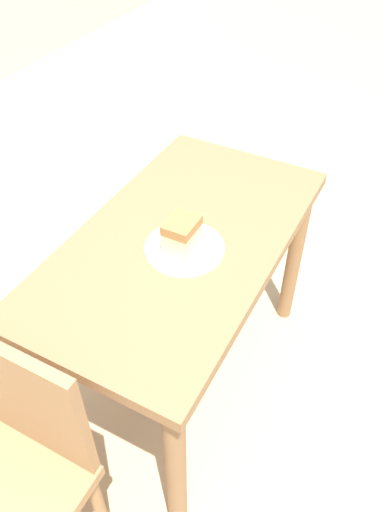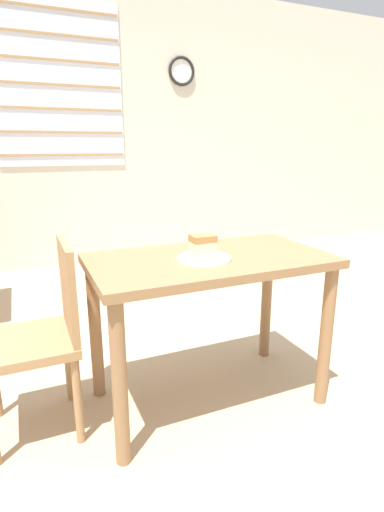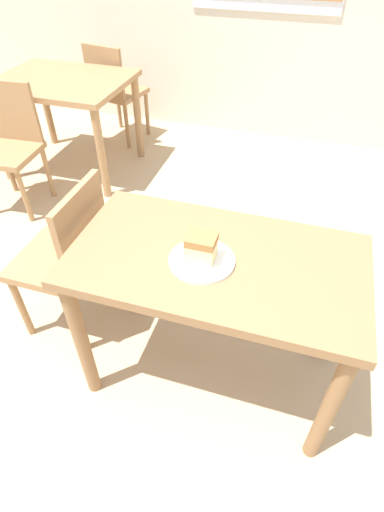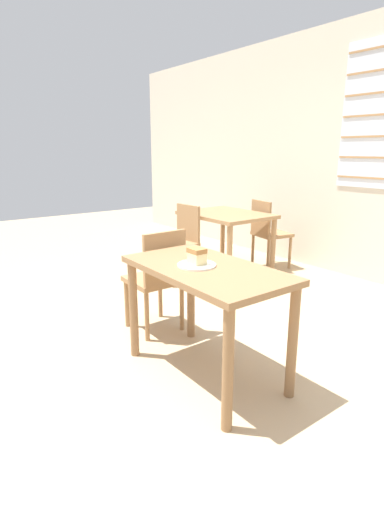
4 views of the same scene
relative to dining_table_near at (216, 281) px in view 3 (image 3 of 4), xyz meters
The scene contains 8 objects.
ground_plane 0.70m from the dining_table_near, 105.16° to the right, with size 14.00×14.00×0.00m, color tan.
dining_table_near is the anchor object (origin of this frame).
dining_table_far 2.26m from the dining_table_near, 135.40° to the left, with size 0.98×0.77×0.73m.
chair_near_window 0.76m from the dining_table_near, behind, with size 0.39×0.39×0.85m.
chair_far_corner 2.00m from the dining_table_near, 149.58° to the left, with size 0.42×0.42×0.85m.
chair_far_opposite 2.63m from the dining_table_near, 124.32° to the left, with size 0.46×0.46×0.85m.
plate 0.14m from the dining_table_near, 139.90° to the right, with size 0.24×0.24×0.01m.
cake_slice 0.19m from the dining_table_near, 146.80° to the right, with size 0.11×0.08×0.10m.
Camera 3 is at (0.32, -0.75, 1.72)m, focal length 28.00 mm.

